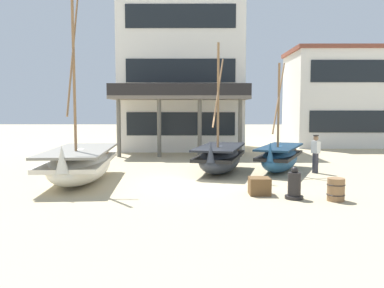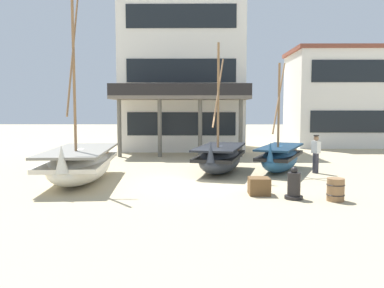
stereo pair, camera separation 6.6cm
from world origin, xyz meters
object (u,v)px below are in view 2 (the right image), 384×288
Objects in this scene: fisherman_by_hull at (316,154)px; wooden_barrel at (336,190)px; fishing_boat_centre_large at (80,164)px; capstan_winch at (294,186)px; fishing_boat_far_right at (280,157)px; harbor_building_main at (183,75)px; harbor_building_annex at (347,98)px; fishing_boat_near_left at (220,158)px; cargo_crate at (259,186)px.

fisherman_by_hull reaches higher than wooden_barrel.
fishing_boat_centre_large is 9.98m from fisherman_by_hull.
capstan_winch is at bearing -20.67° from fishing_boat_centre_large.
harbor_building_main is at bearing 114.19° from fishing_boat_far_right.
harbor_building_annex is (7.94, 13.12, 3.07)m from fishing_boat_far_right.
fishing_boat_near_left is 4.21m from fisherman_by_hull.
fishing_boat_near_left is 5.54m from capstan_winch.
capstan_winch is at bearing -76.09° from harbor_building_main.
harbor_building_main reaches higher than capstan_winch.
fishing_boat_centre_large is at bearing -157.20° from fishing_boat_near_left.
fisherman_by_hull is at bearing 79.31° from wooden_barrel.
fishing_boat_near_left is 0.63× the size of harbor_building_annex.
harbor_building_main is 13.04m from harbor_building_annex.
harbor_building_annex is at bearing 68.44° from wooden_barrel.
harbor_building_main is (3.52, 13.34, 4.54)m from fishing_boat_centre_large.
cargo_crate is at bearing -18.81° from fishing_boat_centre_large.
fishing_boat_centre_large reaches higher than fishing_boat_near_left.
fishing_boat_centre_large reaches higher than harbor_building_annex.
fishing_boat_far_right reaches higher than cargo_crate.
fishing_boat_centre_large is 4.46× the size of fisherman_by_hull.
fishing_boat_far_right is at bearing 160.50° from fisherman_by_hull.
fishing_boat_centre_large is 8.05m from capstan_winch.
fishing_boat_far_right is (2.75, 0.41, -0.02)m from fishing_boat_near_left.
capstan_winch is at bearing -113.61° from fisherman_by_hull.
harbor_building_main is (-2.01, 11.01, 4.60)m from fishing_boat_near_left.
harbor_building_annex is at bearing 65.05° from capstan_winch.
fishing_boat_near_left is at bearing 102.44° from cargo_crate.
cargo_crate is 0.06× the size of harbor_building_main.
fishing_boat_near_left is 12.10m from harbor_building_main.
harbor_building_main reaches higher than fishing_boat_far_right.
capstan_winch reaches higher than wooden_barrel.
capstan_winch is (1.99, -5.16, -0.25)m from fishing_boat_near_left.
cargo_crate is 0.08× the size of harbor_building_annex.
capstan_winch is 1.17m from cargo_crate.
cargo_crate is at bearing -79.02° from harbor_building_main.
fisherman_by_hull is 2.41× the size of wooden_barrel.
fishing_boat_near_left is 3.33× the size of fisherman_by_hull.
fishing_boat_far_right is 0.55× the size of harbor_building_annex.
harbor_building_annex reaches higher than fisherman_by_hull.
fishing_boat_far_right is at bearing 70.63° from cargo_crate.
fisherman_by_hull is at bearing 12.85° from fishing_boat_centre_large.
fishing_boat_near_left is at bearing 111.09° from capstan_winch.
fisherman_by_hull is at bearing 66.39° from capstan_winch.
fishing_boat_far_right reaches higher than capstan_winch.
fishing_boat_far_right is 2.92× the size of fisherman_by_hull.
capstan_winch is 1.44× the size of wooden_barrel.
capstan_winch is 20.88m from harbor_building_annex.
fishing_boat_centre_large is 8.72m from fishing_boat_far_right.
wooden_barrel is at bearing -21.74° from cargo_crate.
fishing_boat_centre_large is (-5.53, -2.33, 0.05)m from fishing_boat_near_left.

